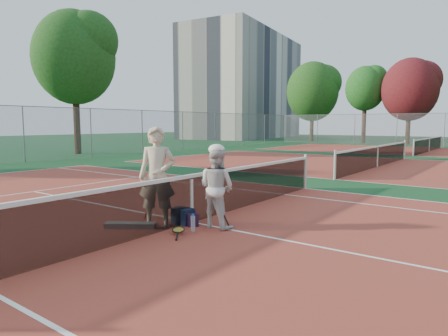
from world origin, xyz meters
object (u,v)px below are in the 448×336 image
object	(u,v)px
net_main	(192,199)
racket_red	(150,206)
apartment_block	(244,87)
player_a	(157,177)
water_bottle	(193,224)
sports_bag_purple	(192,219)
racket_spare	(178,231)
racket_black_held	(220,215)
player_b	(217,188)
sports_bag_navy	(183,216)

from	to	relation	value
net_main	racket_red	size ratio (longest dim) A/B	18.83
apartment_block	player_a	size ratio (longest dim) A/B	10.95
water_bottle	sports_bag_purple	bearing A→B (deg)	133.60
racket_red	racket_spare	world-z (taller)	racket_red
racket_red	racket_black_held	size ratio (longest dim) A/B	1.05
player_b	apartment_block	bearing A→B (deg)	-55.96
net_main	water_bottle	distance (m)	0.78
racket_black_held	player_a	bearing A→B (deg)	-0.51
player_a	net_main	bearing A→B (deg)	23.47
racket_black_held	water_bottle	distance (m)	0.57
player_a	sports_bag_purple	xyz separation A→B (m)	(0.52, 0.45, -0.88)
racket_spare	racket_red	bearing A→B (deg)	30.76
sports_bag_navy	water_bottle	world-z (taller)	sports_bag_navy
water_bottle	sports_bag_navy	bearing A→B (deg)	150.91
net_main	player_a	bearing A→B (deg)	-119.32
net_main	sports_bag_navy	distance (m)	0.41
player_a	racket_spare	world-z (taller)	player_a
racket_spare	player_a	bearing A→B (deg)	37.88
racket_black_held	sports_bag_purple	bearing A→B (deg)	-15.33
player_a	player_b	bearing A→B (deg)	-4.39
apartment_block	racket_red	size ratio (longest dim) A/B	37.73
racket_red	sports_bag_purple	size ratio (longest dim) A/B	1.86
apartment_block	sports_bag_purple	bearing A→B (deg)	-57.49
racket_spare	net_main	bearing A→B (deg)	-13.72
water_bottle	apartment_block	bearing A→B (deg)	122.61
player_b	sports_bag_navy	xyz separation A→B (m)	(-0.71, -0.22, -0.64)
player_b	water_bottle	world-z (taller)	player_b
apartment_block	racket_black_held	distance (m)	53.10
net_main	player_b	world-z (taller)	player_b
racket_red	player_b	bearing A→B (deg)	-15.77
net_main	racket_red	xyz separation A→B (m)	(-0.91, -0.32, -0.22)
player_b	racket_red	distance (m)	1.67
apartment_block	sports_bag_navy	bearing A→B (deg)	-57.71
net_main	sports_bag_purple	bearing A→B (deg)	-48.14
racket_red	water_bottle	distance (m)	1.39
racket_red	sports_bag_purple	distance (m)	1.09
water_bottle	racket_spare	bearing A→B (deg)	-107.69
player_b	racket_spare	world-z (taller)	player_b
net_main	racket_spare	bearing A→B (deg)	-65.37
racket_red	racket_black_held	xyz separation A→B (m)	(1.68, 0.28, -0.01)
sports_bag_navy	apartment_block	bearing A→B (deg)	122.29
net_main	racket_spare	xyz separation A→B (m)	(0.37, -0.81, -0.46)
racket_spare	sports_bag_purple	xyz separation A→B (m)	(-0.21, 0.63, 0.07)
water_bottle	racket_black_held	bearing A→B (deg)	56.14
apartment_block	racket_red	bearing A→B (deg)	-58.56
player_b	water_bottle	xyz separation A→B (m)	(-0.18, -0.52, -0.65)
net_main	player_a	xyz separation A→B (m)	(-0.36, -0.63, 0.50)
apartment_block	racket_spare	world-z (taller)	apartment_block
sports_bag_navy	player_b	bearing A→B (deg)	17.52
player_a	water_bottle	bearing A→B (deg)	-28.34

